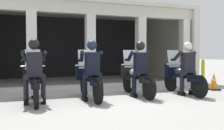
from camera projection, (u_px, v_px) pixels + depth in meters
ground_plane at (88, 85)px, 9.82m from camera, size 80.00×80.00×0.00m
station_building at (77, 36)px, 11.87m from camera, size 9.69×4.75×3.32m
kerb_strip at (94, 86)px, 9.26m from camera, size 9.19×0.24×0.12m
motorcycle_far_left at (34, 82)px, 6.39m from camera, size 0.62×2.04×1.35m
police_officer_far_left at (34, 66)px, 6.10m from camera, size 0.63×0.61×1.58m
motorcycle_center_left at (89, 80)px, 6.88m from camera, size 0.62×2.04×1.35m
police_officer_center_left at (92, 65)px, 6.60m from camera, size 0.63×0.61×1.58m
motorcycle_center_right at (136, 78)px, 7.45m from camera, size 0.62×2.04×1.35m
police_officer_center_right at (140, 64)px, 7.17m from camera, size 0.63×0.61×1.58m
motorcycle_far_right at (181, 78)px, 7.74m from camera, size 0.62×2.04×1.35m
police_officer_far_right at (187, 64)px, 7.46m from camera, size 0.63×0.61×1.58m
traffic_cone_flank at (214, 82)px, 8.57m from camera, size 0.34×0.34×0.59m
bollard_kerbside at (203, 71)px, 10.50m from camera, size 0.14×0.14×1.01m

